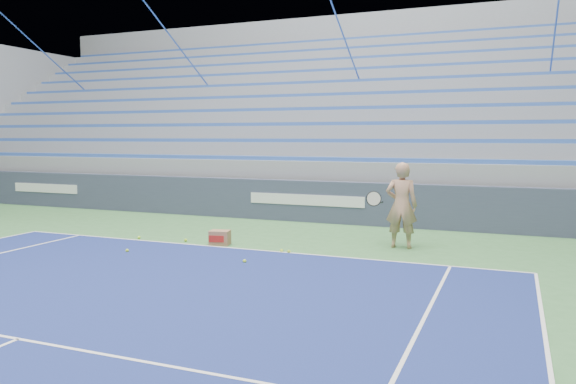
% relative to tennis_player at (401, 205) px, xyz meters
% --- Properties ---
extents(sponsor_barrier, '(30.00, 0.32, 1.10)m').
position_rel_tennis_player_xyz_m(sponsor_barrier, '(-2.98, 2.64, -0.33)').
color(sponsor_barrier, '#363C53').
rests_on(sponsor_barrier, ground).
extents(bleachers, '(31.00, 9.15, 7.30)m').
position_rel_tennis_player_xyz_m(bleachers, '(-2.98, 8.36, 1.48)').
color(bleachers, gray).
rests_on(bleachers, ground).
extents(tennis_player, '(0.94, 0.85, 1.76)m').
position_rel_tennis_player_xyz_m(tennis_player, '(0.00, 0.00, 0.00)').
color(tennis_player, tan).
rests_on(tennis_player, ground).
extents(ball_box, '(0.46, 0.39, 0.31)m').
position_rel_tennis_player_xyz_m(ball_box, '(-3.58, -1.11, -0.73)').
color(ball_box, '#936747').
rests_on(ball_box, ground).
extents(tennis_ball_0, '(0.07, 0.07, 0.07)m').
position_rel_tennis_player_xyz_m(tennis_ball_0, '(-4.45, -1.07, -0.85)').
color(tennis_ball_0, '#C2ED30').
rests_on(tennis_ball_0, ground).
extents(tennis_ball_1, '(0.07, 0.07, 0.07)m').
position_rel_tennis_player_xyz_m(tennis_ball_1, '(-5.58, -1.19, -0.85)').
color(tennis_ball_1, '#C2ED30').
rests_on(tennis_ball_1, ground).
extents(tennis_ball_2, '(0.07, 0.07, 0.07)m').
position_rel_tennis_player_xyz_m(tennis_ball_2, '(-2.08, -1.33, -0.85)').
color(tennis_ball_2, '#C2ED30').
rests_on(tennis_ball_2, ground).
extents(tennis_ball_3, '(0.07, 0.07, 0.07)m').
position_rel_tennis_player_xyz_m(tennis_ball_3, '(-1.92, -1.36, -0.85)').
color(tennis_ball_3, '#C2ED30').
rests_on(tennis_ball_3, ground).
extents(tennis_ball_4, '(0.07, 0.07, 0.07)m').
position_rel_tennis_player_xyz_m(tennis_ball_4, '(-4.91, -2.46, -0.85)').
color(tennis_ball_4, '#C2ED30').
rests_on(tennis_ball_4, ground).
extents(tennis_ball_5, '(0.07, 0.07, 0.07)m').
position_rel_tennis_player_xyz_m(tennis_ball_5, '(-2.34, -2.44, -0.85)').
color(tennis_ball_5, '#C2ED30').
rests_on(tennis_ball_5, ground).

